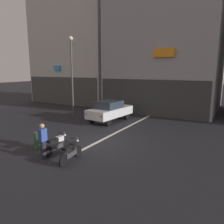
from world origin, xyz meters
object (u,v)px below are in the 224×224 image
object	(u,v)px
person_by_motorcycles	(43,141)
trash_bin	(38,140)
motorcycle_white_row_leftmost	(57,144)
car_white_crossing_near	(110,110)
motorcycle_black_row_left_mid	(71,151)
street_lamp	(72,69)

from	to	relation	value
person_by_motorcycles	trash_bin	bearing A→B (deg)	146.18
trash_bin	motorcycle_white_row_leftmost	bearing A→B (deg)	-2.91
car_white_crossing_near	motorcycle_black_row_left_mid	xyz separation A→B (m)	(2.45, -7.61, -0.43)
car_white_crossing_near	street_lamp	bearing A→B (deg)	-169.36
street_lamp	motorcycle_black_row_left_mid	bearing A→B (deg)	-50.90
motorcycle_white_row_leftmost	motorcycle_black_row_left_mid	xyz separation A→B (m)	(1.21, -0.40, 0.00)
motorcycle_white_row_leftmost	person_by_motorcycles	xyz separation A→B (m)	(-0.06, -0.82, 0.40)
motorcycle_white_row_leftmost	trash_bin	world-z (taller)	motorcycle_white_row_leftmost
street_lamp	person_by_motorcycles	xyz separation A→B (m)	(4.42, -7.42, -3.21)
street_lamp	car_white_crossing_near	bearing A→B (deg)	10.64
motorcycle_black_row_left_mid	person_by_motorcycles	world-z (taller)	person_by_motorcycles
car_white_crossing_near	trash_bin	bearing A→B (deg)	-91.15
car_white_crossing_near	trash_bin	xyz separation A→B (m)	(-0.14, -7.14, -0.46)
motorcycle_black_row_left_mid	trash_bin	xyz separation A→B (m)	(-2.60, 0.47, -0.03)
person_by_motorcycles	motorcycle_white_row_leftmost	bearing A→B (deg)	86.15
street_lamp	person_by_motorcycles	size ratio (longest dim) A/B	3.99
street_lamp	person_by_motorcycles	bearing A→B (deg)	-59.21
motorcycle_black_row_left_mid	car_white_crossing_near	bearing A→B (deg)	107.87
motorcycle_black_row_left_mid	person_by_motorcycles	size ratio (longest dim) A/B	1.00
person_by_motorcycles	trash_bin	distance (m)	1.66
street_lamp	person_by_motorcycles	distance (m)	9.22
car_white_crossing_near	motorcycle_white_row_leftmost	world-z (taller)	car_white_crossing_near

